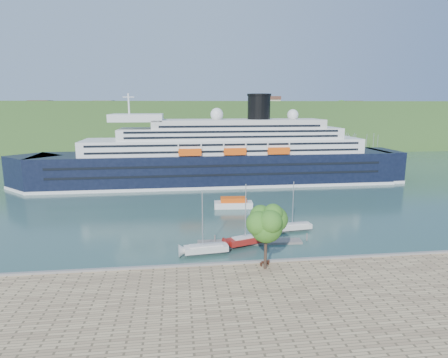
% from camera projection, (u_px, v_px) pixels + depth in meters
% --- Properties ---
extents(ground, '(400.00, 400.00, 0.00)m').
position_uv_depth(ground, '(254.00, 269.00, 51.96)').
color(ground, '#2E514A').
rests_on(ground, ground).
extents(far_hillside, '(400.00, 50.00, 24.00)m').
position_uv_depth(far_hillside, '(197.00, 125.00, 190.74)').
color(far_hillside, '#325120').
rests_on(far_hillside, ground).
extents(quay_coping, '(220.00, 0.50, 0.30)m').
position_uv_depth(quay_coping, '(255.00, 262.00, 51.54)').
color(quay_coping, slate).
rests_on(quay_coping, promenade).
extents(cruise_ship, '(113.60, 17.16, 25.49)m').
position_uv_depth(cruise_ship, '(217.00, 139.00, 105.67)').
color(cruise_ship, black).
rests_on(cruise_ship, ground).
extents(park_bench, '(1.44, 0.94, 0.85)m').
position_uv_depth(park_bench, '(265.00, 262.00, 50.65)').
color(park_bench, '#462114').
rests_on(park_bench, promenade).
extents(promenade_tree, '(5.80, 5.80, 9.60)m').
position_uv_depth(promenade_tree, '(266.00, 234.00, 48.78)').
color(promenade_tree, '#2E6B1C').
rests_on(promenade_tree, promenade).
extents(floating_pontoon, '(17.28, 3.21, 0.38)m').
position_uv_depth(floating_pontoon, '(250.00, 242.00, 61.56)').
color(floating_pontoon, gray).
rests_on(floating_pontoon, ground).
extents(sailboat_white_near, '(7.53, 2.81, 9.50)m').
position_uv_depth(sailboat_white_near, '(206.00, 225.00, 55.97)').
color(sailboat_white_near, silver).
rests_on(sailboat_white_near, ground).
extents(sailboat_red, '(7.85, 4.38, 9.79)m').
position_uv_depth(sailboat_red, '(248.00, 217.00, 59.54)').
color(sailboat_red, maroon).
rests_on(sailboat_red, ground).
extents(sailboat_white_far, '(6.95, 2.65, 8.75)m').
position_uv_depth(sailboat_white_far, '(295.00, 208.00, 66.54)').
color(sailboat_white_far, silver).
rests_on(sailboat_white_far, ground).
extents(tender_launch, '(8.68, 3.54, 2.35)m').
position_uv_depth(tender_launch, '(233.00, 203.00, 82.54)').
color(tender_launch, '#EA4F0D').
rests_on(tender_launch, ground).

